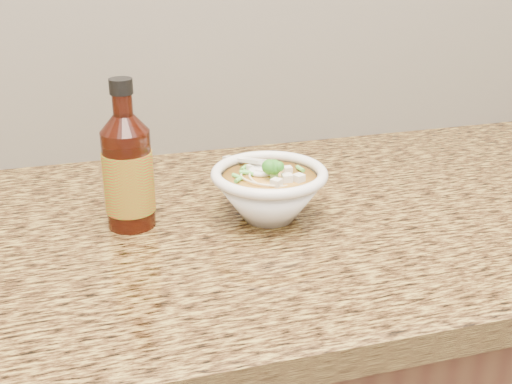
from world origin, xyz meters
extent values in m
cube|color=beige|center=(0.00, 1.99, 1.15)|extent=(4.00, 0.02, 0.50)
cube|color=olive|center=(0.00, 1.68, 0.88)|extent=(4.00, 0.68, 0.04)
cylinder|color=white|center=(0.08, 1.66, 0.90)|extent=(0.07, 0.07, 0.01)
torus|color=white|center=(0.08, 1.66, 0.97)|extent=(0.17, 0.17, 0.02)
torus|color=beige|center=(0.08, 1.67, 0.96)|extent=(0.11, 0.11, 0.00)
torus|color=beige|center=(0.07, 1.67, 0.96)|extent=(0.06, 0.06, 0.00)
torus|color=beige|center=(0.08, 1.65, 0.96)|extent=(0.11, 0.11, 0.00)
torus|color=beige|center=(0.08, 1.66, 0.96)|extent=(0.12, 0.12, 0.00)
torus|color=beige|center=(0.08, 1.65, 0.96)|extent=(0.10, 0.10, 0.00)
torus|color=beige|center=(0.10, 1.65, 0.96)|extent=(0.05, 0.05, 0.00)
torus|color=beige|center=(0.07, 1.65, 0.96)|extent=(0.07, 0.07, 0.00)
torus|color=beige|center=(0.09, 1.66, 0.95)|extent=(0.06, 0.06, 0.00)
cube|color=silver|center=(0.05, 1.63, 0.97)|extent=(0.02, 0.02, 0.01)
cube|color=silver|center=(0.08, 1.69, 0.97)|extent=(0.01, 0.01, 0.01)
cube|color=silver|center=(0.10, 1.65, 0.97)|extent=(0.01, 0.01, 0.01)
cube|color=silver|center=(0.08, 1.68, 0.97)|extent=(0.02, 0.02, 0.01)
cube|color=silver|center=(0.07, 1.69, 0.97)|extent=(0.02, 0.02, 0.01)
cube|color=silver|center=(0.07, 1.63, 0.97)|extent=(0.01, 0.01, 0.01)
cube|color=silver|center=(0.07, 1.66, 0.97)|extent=(0.02, 0.02, 0.01)
cube|color=silver|center=(0.13, 1.63, 0.97)|extent=(0.02, 0.02, 0.01)
ellipsoid|color=#196014|center=(0.09, 1.65, 0.98)|extent=(0.03, 0.03, 0.03)
cylinder|color=#60C24A|center=(0.13, 1.65, 0.97)|extent=(0.02, 0.01, 0.01)
cylinder|color=#60C24A|center=(0.07, 1.68, 0.97)|extent=(0.02, 0.01, 0.01)
cylinder|color=#60C24A|center=(0.13, 1.65, 0.97)|extent=(0.02, 0.01, 0.01)
cylinder|color=#60C24A|center=(0.11, 1.64, 0.97)|extent=(0.01, 0.02, 0.01)
cylinder|color=#60C24A|center=(0.08, 1.70, 0.97)|extent=(0.02, 0.01, 0.01)
cylinder|color=#60C24A|center=(0.10, 1.63, 0.97)|extent=(0.01, 0.02, 0.01)
cylinder|color=#60C24A|center=(0.09, 1.69, 0.97)|extent=(0.02, 0.01, 0.01)
cylinder|color=#60C24A|center=(0.05, 1.68, 0.97)|extent=(0.02, 0.02, 0.01)
ellipsoid|color=white|center=(0.08, 1.68, 0.97)|extent=(0.04, 0.04, 0.01)
cube|color=white|center=(0.06, 1.72, 0.97)|extent=(0.04, 0.09, 0.02)
cylinder|color=#3F1108|center=(-0.11, 1.69, 0.97)|extent=(0.07, 0.07, 0.14)
cylinder|color=#3F1108|center=(-0.11, 1.69, 1.08)|extent=(0.03, 0.03, 0.03)
cylinder|color=black|center=(-0.11, 1.69, 1.10)|extent=(0.03, 0.03, 0.02)
cylinder|color=red|center=(-0.11, 1.69, 0.97)|extent=(0.08, 0.08, 0.09)
camera|label=1|loc=(-0.17, 0.84, 1.31)|focal=45.00mm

